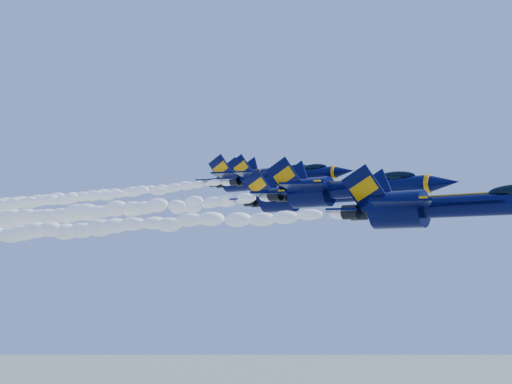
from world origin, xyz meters
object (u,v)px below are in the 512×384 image
Objects in this scene: jet_third at (308,197)px; jet_fifth at (264,178)px; jet_second at (346,189)px; jet_fourth at (283,176)px; jet_lead at (447,206)px.

jet_third is 22.40m from jet_fifth.
jet_third is at bearing -43.55° from jet_fifth.
jet_second is at bearing -39.72° from jet_fifth.
jet_lead is at bearing -36.91° from jet_fourth.
jet_lead is 1.03× the size of jet_third.
jet_second is 0.94× the size of jet_fifth.
jet_fifth is (-21.68, 18.01, 4.63)m from jet_second.
jet_fourth is 11.44m from jet_fifth.
jet_second is at bearing -26.76° from jet_third.
jet_third is at bearing 145.85° from jet_lead.
jet_fourth reaches higher than jet_lead.
jet_fourth is (-13.54, 10.08, 3.32)m from jet_second.
jet_third is at bearing -42.81° from jet_fourth.
jet_third is (-18.56, 12.58, 2.74)m from jet_lead.
jet_third is 11.08m from jet_fourth.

